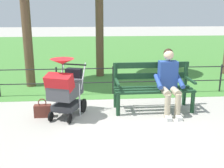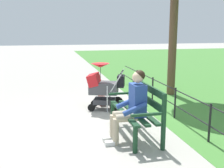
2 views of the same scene
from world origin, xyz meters
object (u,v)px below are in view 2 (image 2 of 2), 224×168
(stroller, at_px, (104,86))
(park_bench, at_px, (139,107))
(person_on_bench, at_px, (132,104))
(handbag, at_px, (102,100))

(stroller, bearing_deg, park_bench, -169.63)
(person_on_bench, bearing_deg, stroller, 2.74)
(stroller, bearing_deg, handbag, -4.98)
(park_bench, relative_size, handbag, 4.35)
(person_on_bench, bearing_deg, handbag, 1.32)
(park_bench, relative_size, person_on_bench, 1.26)
(handbag, bearing_deg, park_bench, -172.75)
(stroller, height_order, handbag, stroller)
(park_bench, relative_size, stroller, 1.40)
(person_on_bench, height_order, stroller, person_on_bench)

